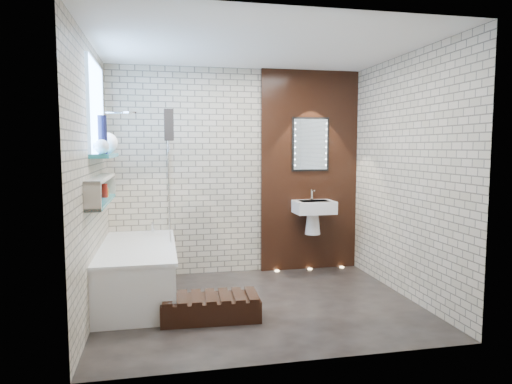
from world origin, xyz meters
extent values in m
plane|color=black|center=(0.00, 0.00, 0.00)|extent=(3.20, 3.20, 0.00)
cube|color=#ACA188|center=(0.00, 1.30, 1.30)|extent=(3.20, 0.04, 2.60)
cube|color=#ACA188|center=(0.00, -1.30, 1.30)|extent=(3.20, 0.04, 2.60)
cube|color=#ACA188|center=(-1.60, 0.00, 1.30)|extent=(0.04, 2.60, 2.60)
cube|color=#ACA188|center=(1.60, 0.00, 1.30)|extent=(0.04, 2.60, 2.60)
plane|color=white|center=(0.00, 0.00, 2.60)|extent=(3.20, 3.20, 0.00)
cube|color=black|center=(0.95, 1.27, 1.30)|extent=(1.30, 0.06, 2.60)
cube|color=#7FADE0|center=(-1.59, 0.35, 2.00)|extent=(0.03, 1.00, 0.90)
cube|color=teal|center=(-1.51, 0.35, 1.53)|extent=(0.18, 1.00, 0.04)
cube|color=teal|center=(-1.53, 0.15, 1.08)|extent=(0.14, 1.30, 0.03)
cube|color=#B2A899|center=(-1.53, 0.15, 1.32)|extent=(0.14, 1.30, 0.03)
cube|color=#B2A899|center=(-1.53, -0.48, 1.20)|extent=(0.14, 0.03, 0.26)
cube|color=#B2A899|center=(-1.53, 0.79, 1.20)|extent=(0.14, 0.03, 0.26)
cube|color=white|center=(-1.23, 0.45, 0.28)|extent=(0.75, 1.70, 0.55)
cube|color=white|center=(-1.23, 0.45, 0.57)|extent=(0.79, 1.74, 0.03)
cylinder|color=silver|center=(-1.08, 1.18, 0.64)|extent=(0.04, 0.04, 0.12)
cube|color=white|center=(-0.87, 0.89, 1.28)|extent=(0.01, 0.78, 1.40)
cube|color=black|center=(-0.87, 0.60, 1.85)|extent=(0.10, 0.25, 0.33)
cylinder|color=silver|center=(-1.30, 0.95, 2.00)|extent=(0.18, 0.18, 0.02)
cube|color=white|center=(0.95, 1.06, 0.85)|extent=(0.50, 0.36, 0.16)
cone|color=white|center=(0.95, 1.11, 0.63)|extent=(0.20, 0.20, 0.28)
cylinder|color=silver|center=(0.95, 1.16, 1.00)|extent=(0.03, 0.03, 0.14)
cube|color=black|center=(0.95, 1.24, 1.65)|extent=(0.50, 0.02, 0.70)
cube|color=silver|center=(0.95, 1.23, 1.65)|extent=(0.45, 0.01, 0.65)
cube|color=black|center=(-0.53, -0.30, 0.10)|extent=(0.93, 0.45, 0.20)
cylinder|color=maroon|center=(-1.53, 0.40, 1.17)|extent=(0.06, 0.06, 0.14)
cylinder|color=maroon|center=(-1.53, -0.14, 1.17)|extent=(0.06, 0.06, 0.15)
cylinder|color=#9F6918|center=(-1.53, -0.08, 1.14)|extent=(0.04, 0.04, 0.09)
cylinder|color=#9F6918|center=(-1.53, 0.48, 1.15)|extent=(0.06, 0.06, 0.09)
cylinder|color=#141738|center=(-1.50, 0.11, 1.73)|extent=(0.09, 0.09, 0.36)
sphere|color=white|center=(-1.50, 0.48, 1.66)|extent=(0.21, 0.21, 0.21)
sphere|color=white|center=(-1.50, 0.01, 1.62)|extent=(0.14, 0.14, 0.14)
cylinder|color=#FFD899|center=(0.50, 1.20, 0.01)|extent=(0.06, 0.06, 0.01)
cylinder|color=#FFD899|center=(0.95, 1.20, 0.01)|extent=(0.06, 0.06, 0.01)
cylinder|color=#FFD899|center=(1.40, 1.20, 0.01)|extent=(0.06, 0.06, 0.01)
camera|label=1|loc=(-0.97, -4.50, 1.61)|focal=32.28mm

